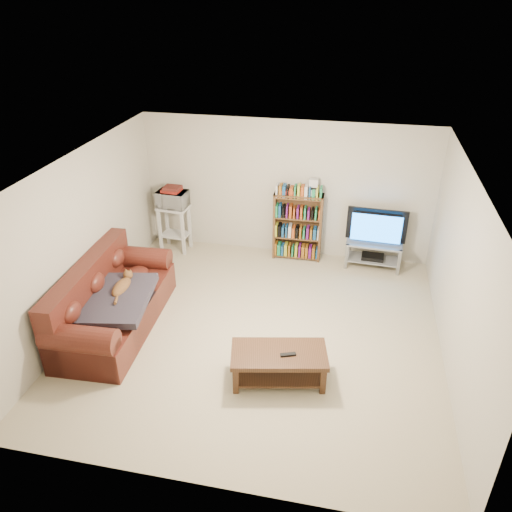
% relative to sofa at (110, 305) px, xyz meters
% --- Properties ---
extents(floor, '(5.00, 5.00, 0.00)m').
position_rel_sofa_xyz_m(floor, '(2.07, 0.26, -0.34)').
color(floor, beige).
rests_on(floor, ground).
extents(ceiling, '(5.00, 5.00, 0.00)m').
position_rel_sofa_xyz_m(ceiling, '(2.07, 0.26, 2.06)').
color(ceiling, white).
rests_on(ceiling, ground).
extents(wall_back, '(5.00, 0.00, 5.00)m').
position_rel_sofa_xyz_m(wall_back, '(2.07, 2.76, 0.86)').
color(wall_back, beige).
rests_on(wall_back, ground).
extents(wall_front, '(5.00, 0.00, 5.00)m').
position_rel_sofa_xyz_m(wall_front, '(2.07, -2.24, 0.86)').
color(wall_front, beige).
rests_on(wall_front, ground).
extents(wall_left, '(0.00, 5.00, 5.00)m').
position_rel_sofa_xyz_m(wall_left, '(-0.43, 0.26, 0.86)').
color(wall_left, beige).
rests_on(wall_left, ground).
extents(wall_right, '(0.00, 5.00, 5.00)m').
position_rel_sofa_xyz_m(wall_right, '(4.57, 0.26, 0.86)').
color(wall_right, beige).
rests_on(wall_right, ground).
extents(sofa, '(1.10, 2.34, 0.98)m').
position_rel_sofa_xyz_m(sofa, '(0.00, 0.00, 0.00)').
color(sofa, '#4E1C14').
rests_on(sofa, floor).
extents(blanket, '(1.03, 1.26, 0.19)m').
position_rel_sofa_xyz_m(blanket, '(0.20, -0.15, 0.23)').
color(blanket, '#302B36').
rests_on(blanket, sofa).
extents(cat, '(0.28, 0.64, 0.19)m').
position_rel_sofa_xyz_m(cat, '(0.19, 0.06, 0.29)').
color(cat, brown).
rests_on(cat, sofa).
extents(coffee_table, '(1.25, 0.80, 0.42)m').
position_rel_sofa_xyz_m(coffee_table, '(2.52, -0.62, -0.05)').
color(coffee_table, '#3E2515').
rests_on(coffee_table, floor).
extents(remote, '(0.20, 0.11, 0.02)m').
position_rel_sofa_xyz_m(remote, '(2.63, -0.65, 0.09)').
color(remote, black).
rests_on(remote, coffee_table).
extents(tv_stand, '(0.95, 0.47, 0.46)m').
position_rel_sofa_xyz_m(tv_stand, '(3.64, 2.48, -0.02)').
color(tv_stand, '#999EA3').
rests_on(tv_stand, floor).
extents(television, '(1.00, 0.18, 0.58)m').
position_rel_sofa_xyz_m(television, '(3.64, 2.48, 0.41)').
color(television, black).
rests_on(television, tv_stand).
extents(dvd_player, '(0.38, 0.28, 0.06)m').
position_rel_sofa_xyz_m(dvd_player, '(3.64, 2.48, -0.15)').
color(dvd_player, black).
rests_on(dvd_player, tv_stand).
extents(bookshelf, '(0.84, 0.27, 1.21)m').
position_rel_sofa_xyz_m(bookshelf, '(2.31, 2.55, 0.28)').
color(bookshelf, '#52351C').
rests_on(bookshelf, floor).
extents(shelf_clutter, '(0.62, 0.20, 0.28)m').
position_rel_sofa_xyz_m(shelf_clutter, '(2.41, 2.56, 0.98)').
color(shelf_clutter, silver).
rests_on(shelf_clutter, bookshelf).
extents(microwave_stand, '(0.56, 0.43, 0.85)m').
position_rel_sofa_xyz_m(microwave_stand, '(0.10, 2.41, 0.20)').
color(microwave_stand, silver).
rests_on(microwave_stand, floor).
extents(microwave, '(0.55, 0.40, 0.29)m').
position_rel_sofa_xyz_m(microwave, '(0.10, 2.41, 0.65)').
color(microwave, silver).
rests_on(microwave, microwave_stand).
extents(game_boxes, '(0.33, 0.29, 0.05)m').
position_rel_sofa_xyz_m(game_boxes, '(0.10, 2.41, 0.82)').
color(game_boxes, maroon).
rests_on(game_boxes, microwave).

